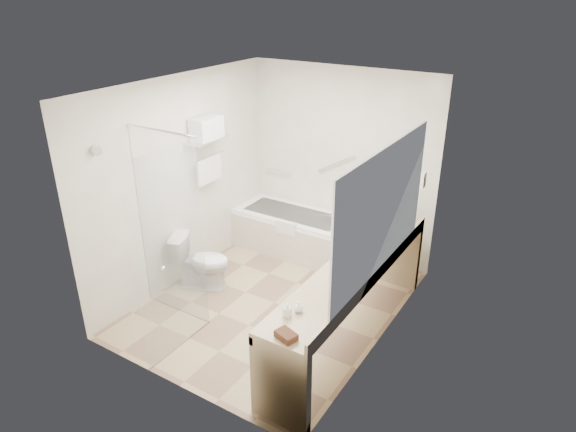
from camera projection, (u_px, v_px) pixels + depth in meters
The scene contains 25 objects.
floor at pixel (274, 303), 6.00m from camera, with size 3.20×3.20×0.00m, color tan.
ceiling at pixel (272, 86), 4.95m from camera, with size 2.60×3.20×0.10m, color white.
wall_back at pixel (341, 164), 6.71m from camera, with size 2.60×0.10×2.50m, color silver.
wall_front at pixel (166, 270), 4.24m from camera, with size 2.60×0.10×2.50m, color silver.
wall_left at pixel (182, 182), 6.10m from camera, with size 0.10×3.20×2.50m, color silver.
wall_right at pixel (388, 234), 4.85m from camera, with size 0.10×3.20×2.50m, color silver.
bathtub at pixel (293, 232), 7.08m from camera, with size 1.60×0.73×0.59m.
grab_bar_short at pixel (278, 173), 7.26m from camera, with size 0.03×0.03×0.40m, color silver.
grab_bar_long at pixel (336, 164), 6.70m from camera, with size 0.03×0.03×0.60m, color silver.
shower_enclosure at pixel (170, 239), 5.14m from camera, with size 0.96×0.91×2.11m.
towel_shelf at pixel (207, 135), 6.10m from camera, with size 0.24×0.55×0.81m.
vanity_counter at pixel (351, 287), 5.12m from camera, with size 0.55×2.70×0.95m.
sink at pixel (371, 256), 5.34m from camera, with size 0.40×0.52×0.14m, color white.
faucet at pixel (385, 250), 5.22m from camera, with size 0.03×0.03×0.14m, color silver.
mirror at pixel (383, 210), 4.61m from camera, with size 0.02×2.00×1.20m, color #B7BDC4.
hairdryer_unit at pixel (421, 180), 5.60m from camera, with size 0.08×0.10×0.18m, color silver.
toilet at pixel (201, 262), 6.20m from camera, with size 0.38×0.69×0.67m, color white.
amenity_basket at pixel (286, 335), 4.05m from camera, with size 0.17×0.12×0.06m, color #4E2C1C.
soap_bottle_a at pixel (287, 314), 4.31m from camera, with size 0.06×0.13×0.06m, color silver.
soap_bottle_b at pixel (299, 308), 4.37m from camera, with size 0.08×0.10×0.08m, color silver.
water_bottle_left at pixel (390, 223), 5.78m from camera, with size 0.06×0.06×0.19m.
water_bottle_mid at pixel (393, 214), 5.99m from camera, with size 0.07×0.07×0.22m.
water_bottle_right at pixel (390, 224), 5.77m from camera, with size 0.06×0.06×0.18m.
drinking_glass_near at pixel (365, 246), 5.38m from camera, with size 0.07×0.07×0.08m, color silver.
drinking_glass_far at pixel (388, 226), 5.82m from camera, with size 0.07×0.07×0.09m, color silver.
Camera 1 is at (2.80, -4.18, 3.43)m, focal length 32.00 mm.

